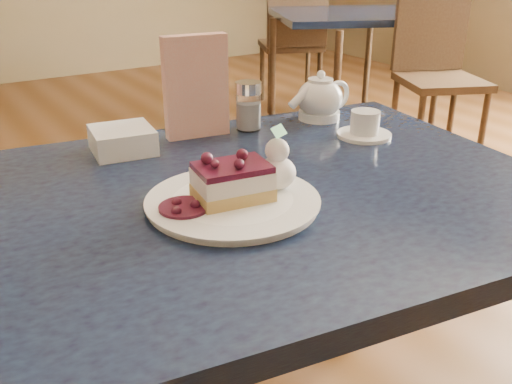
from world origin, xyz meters
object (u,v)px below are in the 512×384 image
main_table (223,234)px  dessert_plate (233,202)px  bg_table_far_right (351,118)px  tea_set (328,105)px  cheesecake_slice (232,182)px

main_table → dessert_plate: size_ratio=4.66×
main_table → dessert_plate: bearing=-90.0°
main_table → bg_table_far_right: (2.07, 1.93, -0.60)m
main_table → tea_set: (0.42, 0.23, 0.12)m
main_table → tea_set: tea_set is taller
cheesecake_slice → main_table: bearing=90.0°
dessert_plate → cheesecake_slice: bearing=0.0°
dessert_plate → cheesecake_slice: cheesecake_slice is taller
main_table → cheesecake_slice: (-0.01, -0.05, 0.12)m
tea_set → dessert_plate: bearing=-147.1°
cheesecake_slice → tea_set: size_ratio=0.48×
main_table → tea_set: size_ratio=4.73×
main_table → cheesecake_slice: size_ratio=9.94×
bg_table_far_right → main_table: bearing=-112.6°
tea_set → main_table: bearing=-151.6°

